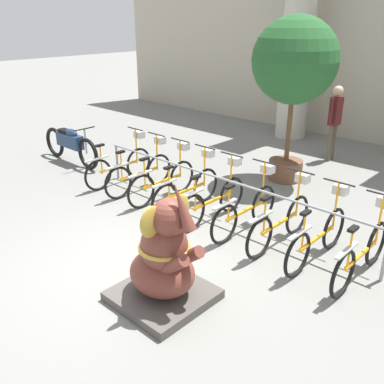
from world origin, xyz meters
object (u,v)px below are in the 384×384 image
(bicycle_5, at_px, (246,208))
(bicycle_6, at_px, (281,220))
(motorcycle, at_px, (70,144))
(bicycle_1, at_px, (141,172))
(bicycle_7, at_px, (319,235))
(bicycle_2, at_px, (164,179))
(person_pedestrian, at_px, (335,116))
(bicycle_3, at_px, (188,188))
(bicycle_4, at_px, (214,198))
(bicycle_0, at_px, (121,165))
(potted_tree, at_px, (295,66))
(elephant_statue, at_px, (164,261))
(bicycle_8, at_px, (363,252))

(bicycle_5, relative_size, bicycle_6, 1.00)
(bicycle_5, relative_size, motorcycle, 0.79)
(bicycle_1, distance_m, bicycle_7, 3.90)
(bicycle_2, xyz_separation_m, person_pedestrian, (1.24, 4.45, 0.69))
(bicycle_3, distance_m, person_pedestrian, 4.56)
(bicycle_7, bearing_deg, bicycle_5, 178.23)
(bicycle_1, relative_size, bicycle_4, 1.00)
(bicycle_0, height_order, bicycle_6, same)
(bicycle_4, xyz_separation_m, bicycle_5, (0.65, 0.05, 0.00))
(bicycle_1, bearing_deg, person_pedestrian, 67.15)
(bicycle_2, height_order, bicycle_5, same)
(bicycle_5, distance_m, potted_tree, 3.33)
(bicycle_2, distance_m, bicycle_4, 1.30)
(bicycle_7, distance_m, potted_tree, 3.89)
(bicycle_2, height_order, bicycle_3, same)
(bicycle_1, height_order, bicycle_5, same)
(bicycle_1, relative_size, bicycle_5, 1.00)
(motorcycle, bearing_deg, bicycle_7, -0.41)
(elephant_statue, bearing_deg, motorcycle, 158.35)
(bicycle_5, xyz_separation_m, elephant_statue, (0.39, -2.21, 0.16))
(bicycle_5, distance_m, person_pedestrian, 4.56)
(bicycle_0, distance_m, bicycle_5, 3.25)
(bicycle_1, xyz_separation_m, bicycle_4, (1.95, -0.03, 0.00))
(bicycle_6, xyz_separation_m, bicycle_8, (1.30, -0.06, 0.00))
(bicycle_2, xyz_separation_m, elephant_statue, (2.34, -2.21, 0.16))
(bicycle_6, height_order, elephant_statue, elephant_statue)
(bicycle_3, bearing_deg, bicycle_8, -0.73)
(bicycle_4, relative_size, motorcycle, 0.79)
(elephant_statue, bearing_deg, bicycle_0, 149.00)
(bicycle_0, relative_size, bicycle_8, 1.00)
(bicycle_1, distance_m, bicycle_8, 4.55)
(bicycle_2, distance_m, motorcycle, 3.24)
(bicycle_6, xyz_separation_m, bicycle_7, (0.65, -0.05, 0.00))
(motorcycle, bearing_deg, bicycle_6, -0.00)
(bicycle_3, height_order, bicycle_8, same)
(bicycle_6, bearing_deg, bicycle_5, -179.49)
(bicycle_2, relative_size, bicycle_3, 1.00)
(bicycle_1, distance_m, bicycle_5, 2.60)
(bicycle_0, distance_m, motorcycle, 1.94)
(bicycle_6, xyz_separation_m, person_pedestrian, (-1.36, 4.45, 0.69))
(bicycle_8, bearing_deg, person_pedestrian, 120.57)
(person_pedestrian, bearing_deg, potted_tree, -93.08)
(bicycle_2, bearing_deg, bicycle_5, 0.04)
(bicycle_1, xyz_separation_m, motorcycle, (-2.59, 0.03, 0.07))
(bicycle_3, xyz_separation_m, bicycle_8, (3.25, -0.04, 0.00))
(bicycle_6, bearing_deg, bicycle_3, -179.33)
(potted_tree, bearing_deg, motorcycle, -149.87)
(bicycle_0, relative_size, person_pedestrian, 0.95)
(bicycle_2, relative_size, bicycle_6, 1.00)
(bicycle_3, distance_m, bicycle_8, 3.25)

